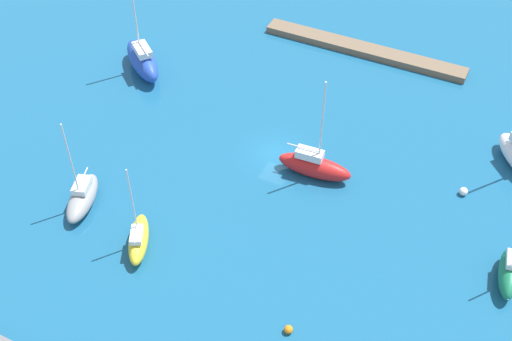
{
  "coord_description": "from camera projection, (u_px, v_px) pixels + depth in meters",
  "views": [
    {
      "loc": [
        -17.82,
        40.76,
        41.01
      ],
      "look_at": [
        0.0,
        4.13,
        1.5
      ],
      "focal_mm": 46.21,
      "sensor_mm": 36.0,
      "label": 1
    }
  ],
  "objects": [
    {
      "name": "sailboat_blue_west_end",
      "position": [
        142.0,
        60.0,
        68.69
      ],
      "size": [
        7.25,
        6.44,
        12.76
      ],
      "rotation": [
        0.0,
        0.0,
        5.61
      ],
      "color": "#2347B2",
      "rests_on": "water"
    },
    {
      "name": "sailboat_green_by_breakwater",
      "position": [
        509.0,
        273.0,
        49.46
      ],
      "size": [
        2.2,
        4.96,
        7.22
      ],
      "rotation": [
        0.0,
        0.0,
        1.74
      ],
      "color": "#19724C",
      "rests_on": "water"
    },
    {
      "name": "sailboat_gray_off_beacon",
      "position": [
        82.0,
        197.0,
        55.28
      ],
      "size": [
        3.62,
        5.95,
        9.16
      ],
      "rotation": [
        0.0,
        0.0,
        1.88
      ],
      "color": "gray",
      "rests_on": "water"
    },
    {
      "name": "sailboat_red_east_end",
      "position": [
        314.0,
        166.0,
        57.73
      ],
      "size": [
        6.74,
        2.32,
        10.27
      ],
      "rotation": [
        0.0,
        0.0,
        3.21
      ],
      "color": "red",
      "rests_on": "water"
    },
    {
      "name": "water",
      "position": [
        276.0,
        154.0,
        60.45
      ],
      "size": [
        160.0,
        160.0,
        0.0
      ],
      "primitive_type": "plane",
      "color": "#19567F",
      "rests_on": "ground"
    },
    {
      "name": "sailboat_yellow_lone_north",
      "position": [
        139.0,
        239.0,
        51.98
      ],
      "size": [
        3.66,
        5.24,
        8.28
      ],
      "rotation": [
        0.0,
        0.0,
        5.18
      ],
      "color": "yellow",
      "rests_on": "water"
    },
    {
      "name": "mooring_buoy_white",
      "position": [
        463.0,
        191.0,
        56.51
      ],
      "size": [
        0.74,
        0.74,
        0.74
      ],
      "primitive_type": "sphere",
      "color": "white",
      "rests_on": "water"
    },
    {
      "name": "mooring_buoy_orange",
      "position": [
        288.0,
        329.0,
        46.77
      ],
      "size": [
        0.65,
        0.65,
        0.65
      ],
      "primitive_type": "sphere",
      "color": "orange",
      "rests_on": "water"
    },
    {
      "name": "pier_dock",
      "position": [
        364.0,
        50.0,
        72.04
      ],
      "size": [
        22.57,
        2.14,
        0.73
      ],
      "primitive_type": "cube",
      "color": "brown",
      "rests_on": "ground"
    }
  ]
}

